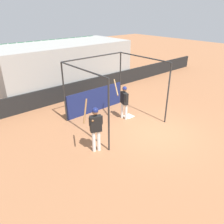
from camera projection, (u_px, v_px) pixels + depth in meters
The scene contains 8 objects.
ground_plane at pixel (155, 132), 9.89m from camera, with size 60.00×60.00×0.00m, color #9E6642.
outfield_wall at pixel (81, 89), 13.73m from camera, with size 24.00×0.12×1.00m.
bleacher_section at pixel (63, 66), 14.69m from camera, with size 8.70×4.00×3.08m.
batting_cage at pixel (102, 92), 10.99m from camera, with size 3.65×3.33×2.95m.
home_plate at pixel (129, 116), 11.31m from camera, with size 0.44×0.44×0.02m.
player_batter at pixel (124, 100), 10.67m from camera, with size 0.63×1.00×1.91m.
player_waiting at pixel (95, 125), 8.10m from camera, with size 0.80×0.55×2.15m.
baseball at pixel (98, 119), 11.00m from camera, with size 0.07×0.07×0.07m.
Camera 1 is at (-7.03, -5.21, 5.07)m, focal length 35.00 mm.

